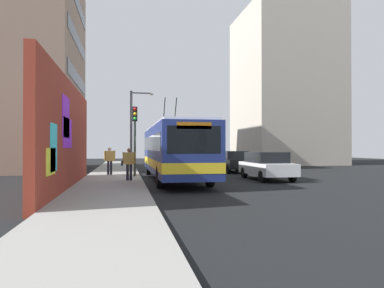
{
  "coord_description": "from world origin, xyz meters",
  "views": [
    {
      "loc": [
        -20.82,
        0.91,
        1.84
      ],
      "look_at": [
        -0.9,
        -2.83,
        2.04
      ],
      "focal_mm": 33.42,
      "sensor_mm": 36.0,
      "label": 1
    }
  ],
  "objects_px": {
    "parked_car_white": "(267,165)",
    "pedestrian_midblock": "(110,159)",
    "parked_car_black": "(233,161)",
    "pedestrian_at_curb": "(129,161)",
    "city_bus": "(173,149)",
    "traffic_light": "(135,129)",
    "street_lamp": "(134,124)"
  },
  "relations": [
    {
      "from": "parked_car_black",
      "to": "pedestrian_at_curb",
      "type": "xyz_separation_m",
      "value": [
        -6.9,
        7.71,
        0.29
      ]
    },
    {
      "from": "parked_car_white",
      "to": "pedestrian_midblock",
      "type": "distance_m",
      "value": 9.53
    },
    {
      "from": "parked_car_white",
      "to": "traffic_light",
      "type": "height_order",
      "value": "traffic_light"
    },
    {
      "from": "pedestrian_midblock",
      "to": "street_lamp",
      "type": "height_order",
      "value": "street_lamp"
    },
    {
      "from": "parked_car_white",
      "to": "parked_car_black",
      "type": "distance_m",
      "value": 6.4
    },
    {
      "from": "parked_car_white",
      "to": "street_lamp",
      "type": "bearing_deg",
      "value": 40.79
    },
    {
      "from": "parked_car_black",
      "to": "street_lamp",
      "type": "bearing_deg",
      "value": 74.65
    },
    {
      "from": "parked_car_black",
      "to": "pedestrian_at_curb",
      "type": "relative_size",
      "value": 2.45
    },
    {
      "from": "city_bus",
      "to": "parked_car_white",
      "type": "bearing_deg",
      "value": -100.76
    },
    {
      "from": "pedestrian_at_curb",
      "to": "parked_car_black",
      "type": "bearing_deg",
      "value": -48.15
    },
    {
      "from": "city_bus",
      "to": "parked_car_black",
      "type": "distance_m",
      "value": 7.56
    },
    {
      "from": "pedestrian_midblock",
      "to": "street_lamp",
      "type": "xyz_separation_m",
      "value": [
        4.84,
        -1.61,
        2.48
      ]
    },
    {
      "from": "city_bus",
      "to": "pedestrian_at_curb",
      "type": "height_order",
      "value": "city_bus"
    },
    {
      "from": "city_bus",
      "to": "parked_car_black",
      "type": "xyz_separation_m",
      "value": [
        5.41,
        -5.2,
        -0.89
      ]
    },
    {
      "from": "parked_car_white",
      "to": "pedestrian_midblock",
      "type": "relative_size",
      "value": 2.56
    },
    {
      "from": "pedestrian_at_curb",
      "to": "parked_car_white",
      "type": "bearing_deg",
      "value": -86.25
    },
    {
      "from": "pedestrian_midblock",
      "to": "pedestrian_at_curb",
      "type": "xyz_separation_m",
      "value": [
        -4.05,
        -1.14,
        -0.03
      ]
    },
    {
      "from": "parked_car_black",
      "to": "street_lamp",
      "type": "distance_m",
      "value": 8.01
    },
    {
      "from": "parked_car_white",
      "to": "traffic_light",
      "type": "relative_size",
      "value": 1.07
    },
    {
      "from": "pedestrian_midblock",
      "to": "city_bus",
      "type": "bearing_deg",
      "value": -124.99
    },
    {
      "from": "pedestrian_midblock",
      "to": "street_lamp",
      "type": "relative_size",
      "value": 0.28
    },
    {
      "from": "parked_car_white",
      "to": "parked_car_black",
      "type": "bearing_deg",
      "value": 0.0
    },
    {
      "from": "traffic_light",
      "to": "street_lamp",
      "type": "bearing_deg",
      "value": -1.0
    },
    {
      "from": "street_lamp",
      "to": "traffic_light",
      "type": "bearing_deg",
      "value": 179.0
    },
    {
      "from": "parked_car_black",
      "to": "pedestrian_midblock",
      "type": "bearing_deg",
      "value": 107.91
    },
    {
      "from": "street_lamp",
      "to": "city_bus",
      "type": "bearing_deg",
      "value": -164.61
    },
    {
      "from": "parked_car_black",
      "to": "traffic_light",
      "type": "relative_size",
      "value": 1.0
    },
    {
      "from": "city_bus",
      "to": "street_lamp",
      "type": "bearing_deg",
      "value": 15.39
    },
    {
      "from": "pedestrian_midblock",
      "to": "parked_car_black",
      "type": "bearing_deg",
      "value": -72.09
    },
    {
      "from": "pedestrian_midblock",
      "to": "street_lamp",
      "type": "bearing_deg",
      "value": -18.39
    },
    {
      "from": "parked_car_white",
      "to": "traffic_light",
      "type": "bearing_deg",
      "value": 75.61
    },
    {
      "from": "city_bus",
      "to": "pedestrian_at_curb",
      "type": "distance_m",
      "value": 2.98
    }
  ]
}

